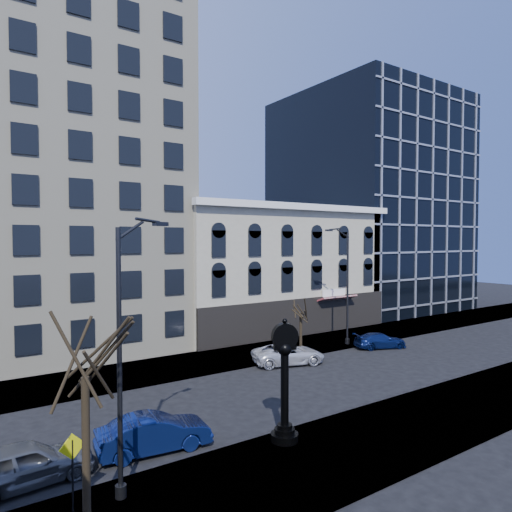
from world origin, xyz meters
TOP-DOWN VIEW (x-y plane):
  - ground at (0.00, 0.00)m, footprint 160.00×160.00m
  - sidewalk_far at (0.00, 8.00)m, footprint 160.00×6.00m
  - sidewalk_near at (0.00, -8.00)m, footprint 160.00×6.00m
  - cream_tower at (-6.11, 18.88)m, footprint 15.90×15.40m
  - victorian_row at (12.00, 15.89)m, footprint 22.60×11.19m
  - glass_office at (32.00, 20.91)m, footprint 20.00×20.15m
  - street_clock at (-3.29, -6.00)m, footprint 1.25×1.25m
  - street_lamp_near at (-10.08, -6.09)m, footprint 2.49×1.09m
  - street_lamp_far at (12.20, 6.14)m, footprint 2.62×0.80m
  - bare_tree_near at (-12.27, -7.78)m, footprint 4.56×4.56m
  - bare_tree_far at (9.08, 7.63)m, footprint 2.67×2.67m
  - warning_sign at (-12.38, -6.45)m, footprint 0.87×0.24m
  - car_near_a at (-13.39, -3.38)m, footprint 5.00×2.33m
  - car_near_b at (-8.39, -3.44)m, footprint 4.99×2.23m
  - car_far_a at (4.99, 4.15)m, footprint 5.82×3.95m
  - car_far_b at (14.45, 3.68)m, footprint 4.74×3.24m

SIDE VIEW (x-z plane):
  - ground at x=0.00m, z-range 0.00..0.00m
  - sidewalk_far at x=0.00m, z-range 0.00..0.12m
  - sidewalk_near at x=0.00m, z-range 0.00..0.12m
  - car_far_b at x=14.45m, z-range 0.00..1.28m
  - car_far_a at x=4.99m, z-range 0.00..1.48m
  - car_near_b at x=-8.39m, z-range 0.00..1.59m
  - car_near_a at x=-13.39m, z-range 0.00..1.66m
  - warning_sign at x=-12.38m, z-range 0.63..3.33m
  - street_clock at x=-3.29m, z-range -0.14..5.36m
  - bare_tree_far at x=9.08m, z-range 1.27..5.85m
  - victorian_row at x=12.00m, z-range -0.25..12.25m
  - bare_tree_near at x=-12.27m, z-range 2.12..9.95m
  - street_lamp_near at x=-10.08m, z-range 2.66..12.62m
  - street_lamp_far at x=12.20m, z-range 2.72..12.91m
  - glass_office at x=32.00m, z-range 0.00..28.00m
  - cream_tower at x=-6.11m, z-range -1.93..40.57m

